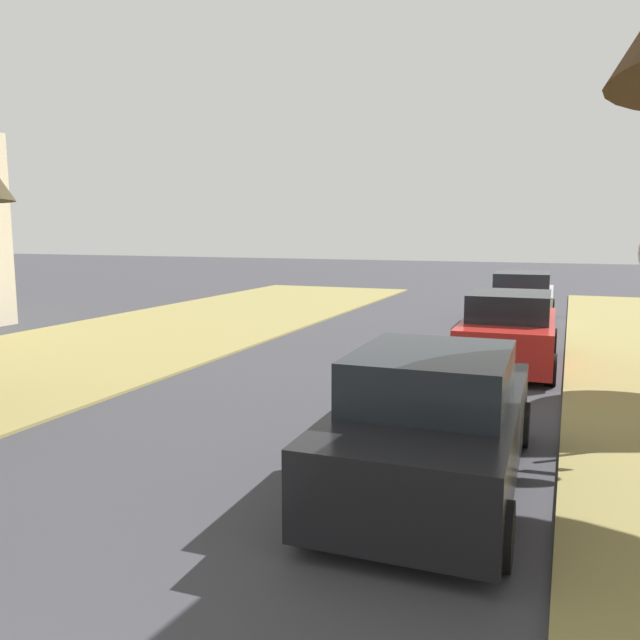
{
  "coord_description": "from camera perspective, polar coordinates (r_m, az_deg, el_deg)",
  "views": [
    {
      "loc": [
        3.61,
        0.32,
        2.86
      ],
      "look_at": [
        0.04,
        9.36,
        1.48
      ],
      "focal_mm": 35.64,
      "sensor_mm": 36.0,
      "label": 1
    }
  ],
  "objects": [
    {
      "name": "parked_sedan_black",
      "position": [
        7.3,
        10.18,
        -9.05
      ],
      "size": [
        2.02,
        4.44,
        1.57
      ],
      "color": "black",
      "rests_on": "ground"
    },
    {
      "name": "parked_sedan_red",
      "position": [
        14.06,
        16.61,
        -1.0
      ],
      "size": [
        2.02,
        4.44,
        1.57
      ],
      "color": "red",
      "rests_on": "ground"
    },
    {
      "name": "parked_sedan_silver",
      "position": [
        20.81,
        17.67,
        1.79
      ],
      "size": [
        2.02,
        4.44,
        1.57
      ],
      "color": "#BCBCC1",
      "rests_on": "ground"
    }
  ]
}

